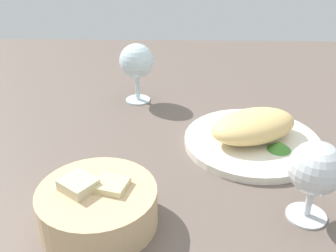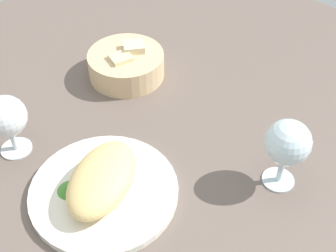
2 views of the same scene
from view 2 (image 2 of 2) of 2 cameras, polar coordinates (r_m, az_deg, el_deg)
The scene contains 7 objects.
ground_plane at distance 86.38cm, azimuth -1.43°, elevation -3.14°, with size 140.00×140.00×2.00cm, color #63554C.
plate at distance 78.70cm, azimuth -8.02°, elevation -8.12°, with size 25.29×25.29×1.40cm, color silver.
omelette at distance 76.09cm, azimuth -8.27°, elevation -6.56°, with size 17.02×10.01×5.35cm, color #E9C378.
lettuce_garnish at distance 78.33cm, azimuth -12.28°, elevation -7.50°, with size 4.29×4.29×1.63cm, color #41842F.
bread_basket at distance 100.70cm, azimuth -5.23°, elevation 7.71°, with size 16.54×16.54×7.20cm.
wine_glass_near at distance 75.98cm, azimuth 14.73°, elevation -2.23°, with size 7.73×7.73×13.46cm.
wine_glass_far at distance 84.55cm, azimuth -19.63°, elevation 0.96°, with size 7.53×7.53×12.18cm.
Camera 2 is at (-40.47, -42.67, 62.26)cm, focal length 48.63 mm.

